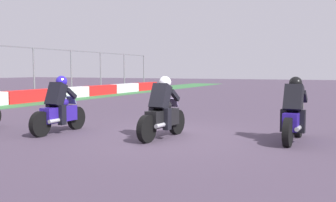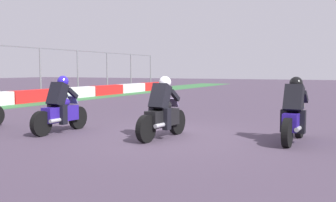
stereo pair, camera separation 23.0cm
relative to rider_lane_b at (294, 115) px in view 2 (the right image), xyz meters
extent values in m
plane|color=#46394A|center=(-0.55, 2.91, -0.62)|extent=(120.00, 120.00, 0.00)
cube|color=red|center=(5.85, 13.63, -0.30)|extent=(3.13, 0.60, 0.64)
cube|color=silver|center=(9.05, 13.63, -0.30)|extent=(3.13, 0.60, 0.64)
cube|color=red|center=(12.25, 13.63, -0.30)|extent=(3.13, 0.60, 0.64)
cube|color=silver|center=(15.45, 13.63, -0.30)|extent=(3.13, 0.60, 0.64)
cube|color=red|center=(18.64, 13.63, -0.30)|extent=(3.13, 0.60, 0.64)
cylinder|color=slate|center=(7.85, 15.13, 0.85)|extent=(0.10, 0.10, 2.95)
cylinder|color=slate|center=(11.21, 15.13, 0.85)|extent=(0.10, 0.10, 2.95)
cylinder|color=slate|center=(14.57, 15.13, 0.85)|extent=(0.10, 0.10, 2.95)
cylinder|color=slate|center=(17.92, 15.13, 0.85)|extent=(0.10, 0.10, 2.95)
cylinder|color=slate|center=(21.28, 15.13, 0.85)|extent=(0.10, 0.10, 2.95)
cylinder|color=black|center=(0.70, -0.04, -0.30)|extent=(0.65, 0.18, 0.64)
cylinder|color=black|center=(-0.70, 0.04, -0.30)|extent=(0.65, 0.18, 0.64)
cube|color=navy|center=(0.00, 0.00, -0.12)|extent=(1.12, 0.38, 0.40)
ellipsoid|color=navy|center=(0.10, 0.00, 0.18)|extent=(0.50, 0.33, 0.24)
cube|color=red|center=(-0.51, 0.03, -0.10)|extent=(0.07, 0.16, 0.08)
cylinder|color=#A5A5AD|center=(-0.35, -0.14, -0.25)|extent=(0.42, 0.12, 0.10)
cube|color=black|center=(-0.10, 0.01, 0.40)|extent=(0.51, 0.43, 0.66)
sphere|color=black|center=(0.12, -0.01, 0.74)|extent=(0.32, 0.32, 0.30)
cube|color=#788759|center=(0.50, -0.03, 0.22)|extent=(0.17, 0.27, 0.23)
cube|color=black|center=(-0.11, 0.21, -0.12)|extent=(0.19, 0.15, 0.52)
cube|color=black|center=(-0.13, -0.19, -0.12)|extent=(0.19, 0.15, 0.52)
cube|color=black|center=(0.29, 0.17, 0.42)|extent=(0.39, 0.12, 0.31)
cube|color=black|center=(0.27, -0.19, 0.42)|extent=(0.39, 0.12, 0.31)
cylinder|color=black|center=(-0.13, 2.89, -0.30)|extent=(0.65, 0.21, 0.64)
cylinder|color=black|center=(-1.52, 3.04, -0.30)|extent=(0.65, 0.21, 0.64)
cube|color=black|center=(-0.83, 2.97, -0.12)|extent=(1.13, 0.44, 0.40)
ellipsoid|color=black|center=(-0.73, 2.96, 0.18)|extent=(0.51, 0.35, 0.24)
cube|color=red|center=(-1.33, 3.02, -0.10)|extent=(0.08, 0.17, 0.08)
cylinder|color=#A5A5AD|center=(-1.19, 2.84, -0.25)|extent=(0.43, 0.14, 0.10)
cube|color=black|center=(-0.93, 2.98, 0.40)|extent=(0.52, 0.45, 0.66)
sphere|color=silver|center=(-0.71, 2.95, 0.74)|extent=(0.33, 0.33, 0.30)
cube|color=slate|center=(-0.33, 2.91, 0.22)|extent=(0.18, 0.27, 0.23)
cube|color=black|center=(-0.92, 3.18, -0.12)|extent=(0.19, 0.16, 0.52)
cube|color=black|center=(-0.97, 2.78, -0.12)|extent=(0.19, 0.16, 0.52)
cube|color=black|center=(-0.53, 3.12, 0.42)|extent=(0.39, 0.14, 0.31)
cube|color=black|center=(-0.57, 2.76, 0.42)|extent=(0.39, 0.14, 0.31)
cylinder|color=black|center=(-0.51, 5.79, -0.30)|extent=(0.64, 0.15, 0.64)
cylinder|color=black|center=(-1.91, 5.82, -0.30)|extent=(0.64, 0.15, 0.64)
cube|color=navy|center=(-1.21, 5.80, -0.12)|extent=(1.11, 0.34, 0.40)
ellipsoid|color=navy|center=(-1.11, 5.80, 0.18)|extent=(0.49, 0.31, 0.24)
cube|color=red|center=(-1.72, 5.81, -0.10)|extent=(0.06, 0.16, 0.08)
cylinder|color=#A5A5AD|center=(-1.56, 5.65, -0.25)|extent=(0.42, 0.11, 0.10)
cube|color=black|center=(-1.31, 5.81, 0.40)|extent=(0.49, 0.41, 0.66)
sphere|color=#2C1EBE|center=(-1.09, 5.80, 0.74)|extent=(0.31, 0.31, 0.30)
cube|color=slate|center=(-0.71, 5.79, 0.22)|extent=(0.16, 0.26, 0.23)
cube|color=black|center=(-1.32, 6.01, -0.12)|extent=(0.18, 0.14, 0.52)
cube|color=black|center=(-1.33, 5.61, -0.12)|extent=(0.18, 0.14, 0.52)
cube|color=black|center=(-0.93, 5.98, 0.42)|extent=(0.39, 0.11, 0.31)
cube|color=black|center=(-0.93, 5.62, 0.42)|extent=(0.39, 0.11, 0.31)
camera|label=1|loc=(-9.35, -1.02, 1.04)|focal=41.71mm
camera|label=2|loc=(-9.26, -1.23, 1.04)|focal=41.71mm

